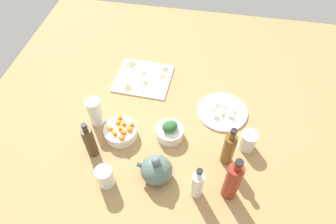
% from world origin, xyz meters
% --- Properties ---
extents(tabletop, '(1.90, 1.90, 0.03)m').
position_xyz_m(tabletop, '(0.00, 0.00, 0.01)').
color(tabletop, '#A07B4B').
rests_on(tabletop, ground).
extents(cutting_board, '(0.30, 0.27, 0.01)m').
position_xyz_m(cutting_board, '(0.18, -0.24, 0.03)').
color(cutting_board, white).
rests_on(cutting_board, tabletop).
extents(plate_tofu, '(0.25, 0.25, 0.01)m').
position_xyz_m(plate_tofu, '(-0.26, -0.09, 0.04)').
color(plate_tofu, white).
rests_on(plate_tofu, tabletop).
extents(bowl_greens, '(0.13, 0.13, 0.05)m').
position_xyz_m(bowl_greens, '(-0.03, 0.10, 0.06)').
color(bowl_greens, white).
rests_on(bowl_greens, tabletop).
extents(bowl_carrots, '(0.15, 0.15, 0.05)m').
position_xyz_m(bowl_carrots, '(0.20, 0.14, 0.06)').
color(bowl_carrots, white).
rests_on(bowl_carrots, tabletop).
extents(teapot, '(0.15, 0.13, 0.15)m').
position_xyz_m(teapot, '(-0.01, 0.31, 0.09)').
color(teapot, '#51645E').
rests_on(teapot, tabletop).
extents(bottle_0, '(0.06, 0.06, 0.26)m').
position_xyz_m(bottle_0, '(-0.31, 0.34, 0.14)').
color(bottle_0, maroon).
rests_on(bottle_0, tabletop).
extents(bottle_1, '(0.05, 0.05, 0.19)m').
position_xyz_m(bottle_1, '(-0.18, 0.36, 0.11)').
color(bottle_1, silver).
rests_on(bottle_1, tabletop).
extents(bottle_2, '(0.05, 0.05, 0.23)m').
position_xyz_m(bottle_2, '(-0.29, 0.18, 0.12)').
color(bottle_2, brown).
rests_on(bottle_2, tabletop).
extents(bottle_3, '(0.05, 0.05, 0.21)m').
position_xyz_m(bottle_3, '(0.29, 0.25, 0.12)').
color(bottle_3, '#48341D').
rests_on(bottle_3, tabletop).
extents(drinking_glass_0, '(0.07, 0.07, 0.10)m').
position_xyz_m(drinking_glass_0, '(0.19, 0.38, 0.08)').
color(drinking_glass_0, white).
rests_on(drinking_glass_0, tabletop).
extents(drinking_glass_1, '(0.07, 0.07, 0.15)m').
position_xyz_m(drinking_glass_1, '(0.33, 0.08, 0.10)').
color(drinking_glass_1, white).
rests_on(drinking_glass_1, tabletop).
extents(drinking_glass_2, '(0.07, 0.07, 0.09)m').
position_xyz_m(drinking_glass_2, '(-0.38, 0.10, 0.08)').
color(drinking_glass_2, white).
rests_on(drinking_glass_2, tabletop).
extents(carrot_cube_0, '(0.02, 0.02, 0.02)m').
position_xyz_m(carrot_cube_0, '(0.21, 0.08, 0.09)').
color(carrot_cube_0, orange).
rests_on(carrot_cube_0, bowl_carrots).
extents(carrot_cube_1, '(0.02, 0.02, 0.02)m').
position_xyz_m(carrot_cube_1, '(0.15, 0.14, 0.09)').
color(carrot_cube_1, orange).
rests_on(carrot_cube_1, bowl_carrots).
extents(carrot_cube_2, '(0.03, 0.03, 0.02)m').
position_xyz_m(carrot_cube_2, '(0.24, 0.15, 0.09)').
color(carrot_cube_2, orange).
rests_on(carrot_cube_2, bowl_carrots).
extents(carrot_cube_3, '(0.02, 0.02, 0.02)m').
position_xyz_m(carrot_cube_3, '(0.21, 0.17, 0.09)').
color(carrot_cube_3, orange).
rests_on(carrot_cube_3, bowl_carrots).
extents(carrot_cube_4, '(0.02, 0.02, 0.02)m').
position_xyz_m(carrot_cube_4, '(0.20, 0.14, 0.09)').
color(carrot_cube_4, orange).
rests_on(carrot_cube_4, bowl_carrots).
extents(carrot_cube_5, '(0.02, 0.02, 0.02)m').
position_xyz_m(carrot_cube_5, '(0.15, 0.11, 0.09)').
color(carrot_cube_5, orange).
rests_on(carrot_cube_5, bowl_carrots).
extents(carrot_cube_6, '(0.02, 0.02, 0.02)m').
position_xyz_m(carrot_cube_6, '(0.17, 0.16, 0.09)').
color(carrot_cube_6, orange).
rests_on(carrot_cube_6, bowl_carrots).
extents(carrot_cube_7, '(0.02, 0.02, 0.02)m').
position_xyz_m(carrot_cube_7, '(0.18, 0.19, 0.09)').
color(carrot_cube_7, orange).
rests_on(carrot_cube_7, bowl_carrots).
extents(carrot_cube_8, '(0.02, 0.02, 0.02)m').
position_xyz_m(carrot_cube_8, '(0.18, 0.11, 0.09)').
color(carrot_cube_8, orange).
rests_on(carrot_cube_8, bowl_carrots).
extents(carrot_cube_9, '(0.03, 0.03, 0.02)m').
position_xyz_m(carrot_cube_9, '(0.21, 0.11, 0.09)').
color(carrot_cube_9, orange).
rests_on(carrot_cube_9, bowl_carrots).
extents(chopped_greens_mound, '(0.09, 0.09, 0.04)m').
position_xyz_m(chopped_greens_mound, '(-0.03, 0.10, 0.11)').
color(chopped_greens_mound, '#2E5E2F').
rests_on(chopped_greens_mound, bowl_greens).
extents(tofu_cube_0, '(0.03, 0.03, 0.02)m').
position_xyz_m(tofu_cube_0, '(-0.26, -0.12, 0.05)').
color(tofu_cube_0, white).
rests_on(tofu_cube_0, plate_tofu).
extents(tofu_cube_1, '(0.03, 0.03, 0.02)m').
position_xyz_m(tofu_cube_1, '(-0.30, -0.06, 0.05)').
color(tofu_cube_1, '#F5E8CE').
rests_on(tofu_cube_1, plate_tofu).
extents(tofu_cube_2, '(0.03, 0.03, 0.02)m').
position_xyz_m(tofu_cube_2, '(-0.26, -0.06, 0.05)').
color(tofu_cube_2, '#FCF0CA').
rests_on(tofu_cube_2, plate_tofu).
extents(tofu_cube_3, '(0.03, 0.03, 0.02)m').
position_xyz_m(tofu_cube_3, '(-0.21, -0.09, 0.05)').
color(tofu_cube_3, '#EDE9CE').
rests_on(tofu_cube_3, plate_tofu).
extents(tofu_cube_4, '(0.03, 0.03, 0.02)m').
position_xyz_m(tofu_cube_4, '(-0.30, -0.09, 0.05)').
color(tofu_cube_4, silver).
rests_on(tofu_cube_4, plate_tofu).
extents(tofu_cube_5, '(0.02, 0.02, 0.02)m').
position_xyz_m(tofu_cube_5, '(-0.23, -0.04, 0.05)').
color(tofu_cube_5, white).
rests_on(tofu_cube_5, plate_tofu).
extents(tofu_cube_6, '(0.02, 0.02, 0.02)m').
position_xyz_m(tofu_cube_6, '(-0.22, -0.12, 0.05)').
color(tofu_cube_6, '#F1E5CC').
rests_on(tofu_cube_6, plate_tofu).
extents(dumpling_0, '(0.08, 0.07, 0.03)m').
position_xyz_m(dumpling_0, '(0.27, -0.33, 0.06)').
color(dumpling_0, beige).
rests_on(dumpling_0, cutting_board).
extents(dumpling_1, '(0.07, 0.07, 0.03)m').
position_xyz_m(dumpling_1, '(0.24, -0.16, 0.06)').
color(dumpling_1, beige).
rests_on(dumpling_1, cutting_board).
extents(dumpling_2, '(0.06, 0.06, 0.02)m').
position_xyz_m(dumpling_2, '(0.08, -0.27, 0.05)').
color(dumpling_2, beige).
rests_on(dumpling_2, cutting_board).
extents(dumpling_3, '(0.06, 0.06, 0.02)m').
position_xyz_m(dumpling_3, '(0.19, -0.28, 0.05)').
color(dumpling_3, beige).
rests_on(dumpling_3, cutting_board).
extents(dumpling_4, '(0.06, 0.06, 0.03)m').
position_xyz_m(dumpling_4, '(0.08, -0.32, 0.05)').
color(dumpling_4, beige).
rests_on(dumpling_4, cutting_board).
extents(dumpling_5, '(0.06, 0.06, 0.03)m').
position_xyz_m(dumpling_5, '(0.17, -0.20, 0.05)').
color(dumpling_5, beige).
rests_on(dumpling_5, cutting_board).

